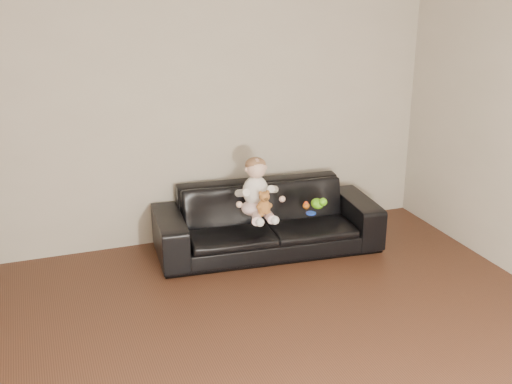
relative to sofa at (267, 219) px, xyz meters
name	(u,v)px	position (x,y,z in m)	size (l,w,h in m)	color
wall_back	(175,107)	(-0.71, 0.50, 1.00)	(5.00, 5.00, 0.00)	#B5AB98
sofa	(267,219)	(0.00, 0.00, 0.00)	(2.04, 0.80, 0.60)	black
baby	(257,191)	(-0.14, -0.11, 0.33)	(0.40, 0.48, 0.54)	#FED6D9
teddy_bear	(264,203)	(-0.13, -0.28, 0.27)	(0.13, 0.13, 0.22)	#A86930
toy_green	(317,204)	(0.44, -0.14, 0.14)	(0.12, 0.14, 0.10)	#65D419
toy_rattle	(306,206)	(0.34, -0.11, 0.13)	(0.06, 0.06, 0.06)	#C75D17
toy_blue_disc	(311,213)	(0.33, -0.24, 0.10)	(0.09, 0.09, 0.01)	blue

